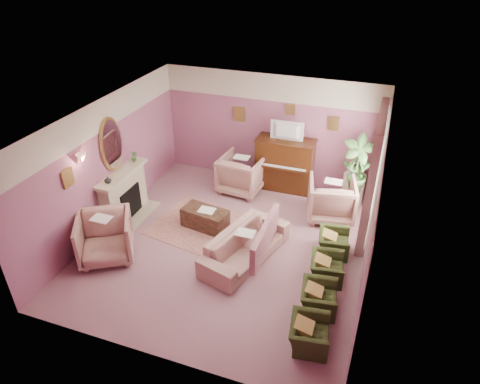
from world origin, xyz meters
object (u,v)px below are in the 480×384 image
(piano, at_px, (285,165))
(floral_armchair_front, at_px, (105,236))
(sofa, at_px, (245,240))
(side_table, at_px, (353,187))
(coffee_table, at_px, (205,218))
(olive_chair_b, at_px, (319,295))
(olive_chair_a, at_px, (310,330))
(floral_armchair_right, at_px, (331,197))
(olive_chair_d, at_px, (334,240))
(floral_armchair_left, at_px, (242,172))
(television, at_px, (286,130))
(olive_chair_c, at_px, (327,265))

(piano, bearing_deg, floral_armchair_front, -124.20)
(sofa, bearing_deg, side_table, 59.15)
(coffee_table, relative_size, olive_chair_b, 1.42)
(floral_armchair_front, bearing_deg, olive_chair_a, -10.59)
(olive_chair_b, bearing_deg, side_table, 88.09)
(floral_armchair_right, bearing_deg, olive_chair_d, -77.81)
(floral_armchair_left, bearing_deg, coffee_table, -97.47)
(olive_chair_b, bearing_deg, floral_armchair_front, -179.64)
(floral_armchair_right, relative_size, olive_chair_a, 1.49)
(sofa, distance_m, floral_armchair_front, 2.76)
(floral_armchair_right, xyz_separation_m, olive_chair_a, (0.27, -3.71, -0.22))
(floral_armchair_left, distance_m, olive_chair_a, 4.91)
(floral_armchair_right, height_order, olive_chair_a, floral_armchair_right)
(piano, relative_size, floral_armchair_front, 1.33)
(coffee_table, distance_m, olive_chair_d, 2.81)
(piano, height_order, olive_chair_d, piano)
(piano, relative_size, sofa, 0.66)
(sofa, bearing_deg, floral_armchair_right, 56.00)
(television, relative_size, sofa, 0.38)
(television, bearing_deg, olive_chair_a, -70.84)
(sofa, height_order, olive_chair_d, sofa)
(coffee_table, distance_m, olive_chair_c, 2.91)
(television, relative_size, floral_armchair_left, 0.76)
(piano, distance_m, floral_armchair_front, 4.69)
(floral_armchair_left, bearing_deg, piano, 27.23)
(television, xyz_separation_m, coffee_table, (-1.20, -2.23, -1.38))
(floral_armchair_right, bearing_deg, floral_armchair_front, -143.74)
(floral_armchair_left, bearing_deg, olive_chair_c, -44.57)
(olive_chair_a, bearing_deg, olive_chair_d, 90.00)
(sofa, relative_size, olive_chair_b, 3.01)
(olive_chair_d, bearing_deg, olive_chair_b, -90.00)
(side_table, bearing_deg, floral_armchair_front, -138.69)
(coffee_table, height_order, floral_armchair_left, floral_armchair_left)
(floral_armchair_left, height_order, floral_armchair_front, same)
(olive_chair_c, height_order, side_table, side_table)
(coffee_table, xyz_separation_m, floral_armchair_front, (-1.44, -1.60, 0.30))
(coffee_table, bearing_deg, side_table, 37.32)
(olive_chair_a, bearing_deg, coffee_table, 139.51)
(television, relative_size, olive_chair_d, 1.13)
(television, relative_size, side_table, 1.14)
(television, relative_size, olive_chair_a, 1.13)
(olive_chair_b, bearing_deg, olive_chair_c, 90.00)
(sofa, xyz_separation_m, olive_chair_c, (1.63, -0.05, -0.12))
(floral_armchair_front, relative_size, olive_chair_d, 1.49)
(floral_armchair_left, relative_size, floral_armchair_right, 1.00)
(television, height_order, olive_chair_a, television)
(olive_chair_b, bearing_deg, coffee_table, 150.68)
(piano, xyz_separation_m, sofa, (-0.03, -2.99, -0.22))
(side_table, bearing_deg, olive_chair_a, -91.57)
(television, bearing_deg, floral_armchair_front, -124.54)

